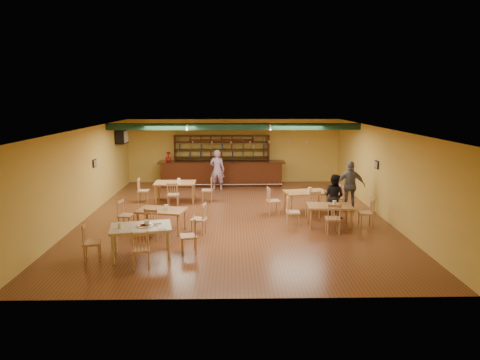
{
  "coord_description": "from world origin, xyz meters",
  "views": [
    {
      "loc": [
        -0.07,
        -13.87,
        4.0
      ],
      "look_at": [
        0.2,
        0.6,
        1.15
      ],
      "focal_mm": 31.47,
      "sensor_mm": 36.0,
      "label": 1
    }
  ],
  "objects_px": {
    "dining_table_b": "(305,202)",
    "patron_bar": "(217,170)",
    "near_table": "(141,241)",
    "patron_right_a": "(334,196)",
    "dining_table_c": "(162,221)",
    "dining_table_a": "(175,192)",
    "dining_table_d": "(329,216)",
    "bar_counter": "(222,173)"
  },
  "relations": [
    {
      "from": "dining_table_a",
      "to": "patron_right_a",
      "type": "relative_size",
      "value": 1.04
    },
    {
      "from": "bar_counter",
      "to": "dining_table_d",
      "type": "height_order",
      "value": "bar_counter"
    },
    {
      "from": "bar_counter",
      "to": "dining_table_d",
      "type": "distance_m",
      "value": 7.27
    },
    {
      "from": "dining_table_c",
      "to": "near_table",
      "type": "distance_m",
      "value": 2.01
    },
    {
      "from": "dining_table_a",
      "to": "dining_table_b",
      "type": "relative_size",
      "value": 1.07
    },
    {
      "from": "dining_table_b",
      "to": "near_table",
      "type": "xyz_separation_m",
      "value": [
        -4.91,
        -4.2,
        0.03
      ]
    },
    {
      "from": "bar_counter",
      "to": "near_table",
      "type": "bearing_deg",
      "value": -101.79
    },
    {
      "from": "dining_table_a",
      "to": "dining_table_c",
      "type": "height_order",
      "value": "dining_table_a"
    },
    {
      "from": "dining_table_d",
      "to": "patron_bar",
      "type": "relative_size",
      "value": 0.78
    },
    {
      "from": "dining_table_b",
      "to": "dining_table_d",
      "type": "xyz_separation_m",
      "value": [
        0.45,
        -1.75,
        -0.02
      ]
    },
    {
      "from": "dining_table_a",
      "to": "patron_right_a",
      "type": "height_order",
      "value": "patron_right_a"
    },
    {
      "from": "dining_table_b",
      "to": "patron_right_a",
      "type": "distance_m",
      "value": 1.2
    },
    {
      "from": "dining_table_b",
      "to": "dining_table_c",
      "type": "xyz_separation_m",
      "value": [
        -4.72,
        -2.19,
        -0.02
      ]
    },
    {
      "from": "dining_table_b",
      "to": "patron_right_a",
      "type": "height_order",
      "value": "patron_right_a"
    },
    {
      "from": "patron_bar",
      "to": "bar_counter",
      "type": "bearing_deg",
      "value": -94.53
    },
    {
      "from": "dining_table_b",
      "to": "patron_right_a",
      "type": "relative_size",
      "value": 0.98
    },
    {
      "from": "near_table",
      "to": "patron_bar",
      "type": "bearing_deg",
      "value": 67.08
    },
    {
      "from": "bar_counter",
      "to": "dining_table_c",
      "type": "relative_size",
      "value": 4.11
    },
    {
      "from": "patron_bar",
      "to": "dining_table_c",
      "type": "bearing_deg",
      "value": 83.75
    },
    {
      "from": "near_table",
      "to": "patron_bar",
      "type": "distance_m",
      "value": 8.15
    },
    {
      "from": "bar_counter",
      "to": "dining_table_c",
      "type": "bearing_deg",
      "value": -103.59
    },
    {
      "from": "near_table",
      "to": "bar_counter",
      "type": "bearing_deg",
      "value": 67.05
    },
    {
      "from": "dining_table_b",
      "to": "patron_right_a",
      "type": "bearing_deg",
      "value": -55.85
    },
    {
      "from": "dining_table_c",
      "to": "patron_right_a",
      "type": "bearing_deg",
      "value": 25.51
    },
    {
      "from": "bar_counter",
      "to": "patron_right_a",
      "type": "relative_size",
      "value": 3.82
    },
    {
      "from": "dining_table_b",
      "to": "near_table",
      "type": "bearing_deg",
      "value": -150.36
    },
    {
      "from": "dining_table_d",
      "to": "patron_bar",
      "type": "height_order",
      "value": "patron_bar"
    },
    {
      "from": "dining_table_d",
      "to": "patron_bar",
      "type": "distance_m",
      "value": 6.67
    },
    {
      "from": "dining_table_a",
      "to": "near_table",
      "type": "height_order",
      "value": "near_table"
    },
    {
      "from": "dining_table_b",
      "to": "dining_table_c",
      "type": "bearing_deg",
      "value": -165.92
    },
    {
      "from": "near_table",
      "to": "patron_right_a",
      "type": "relative_size",
      "value": 1.0
    },
    {
      "from": "dining_table_a",
      "to": "dining_table_d",
      "type": "height_order",
      "value": "dining_table_a"
    },
    {
      "from": "dining_table_d",
      "to": "dining_table_a",
      "type": "bearing_deg",
      "value": 151.64
    },
    {
      "from": "dining_table_b",
      "to": "patron_bar",
      "type": "height_order",
      "value": "patron_bar"
    },
    {
      "from": "near_table",
      "to": "dining_table_b",
      "type": "bearing_deg",
      "value": 29.33
    },
    {
      "from": "near_table",
      "to": "patron_bar",
      "type": "relative_size",
      "value": 0.85
    },
    {
      "from": "dining_table_c",
      "to": "patron_bar",
      "type": "distance_m",
      "value": 6.17
    },
    {
      "from": "dining_table_d",
      "to": "patron_bar",
      "type": "bearing_deg",
      "value": 127.41
    },
    {
      "from": "bar_counter",
      "to": "dining_table_d",
      "type": "xyz_separation_m",
      "value": [
        3.53,
        -6.35,
        -0.22
      ]
    },
    {
      "from": "near_table",
      "to": "patron_right_a",
      "type": "bearing_deg",
      "value": 19.56
    },
    {
      "from": "dining_table_b",
      "to": "dining_table_d",
      "type": "relative_size",
      "value": 1.07
    },
    {
      "from": "patron_bar",
      "to": "dining_table_d",
      "type": "bearing_deg",
      "value": 131.38
    }
  ]
}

